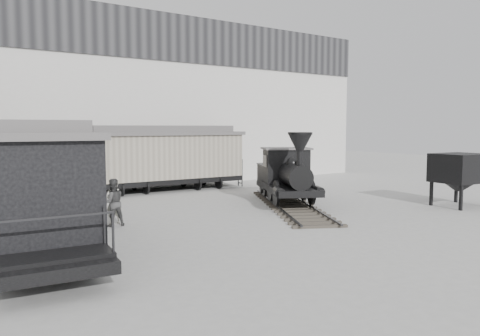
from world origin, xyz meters
TOP-DOWN VIEW (x-y plane):
  - ground at (0.00, 0.00)m, footprint 90.00×90.00m
  - north_wall at (0.00, 14.98)m, footprint 34.00×2.51m
  - locomotive at (2.29, 4.00)m, footprint 6.47×9.81m
  - boxcar at (-0.40, 12.15)m, footprint 9.67×3.35m
  - passenger_coach at (-9.61, 4.02)m, footprint 4.19×14.01m
  - visitor_a at (-6.41, 4.29)m, footprint 0.66×0.45m
  - visitor_b at (-6.59, 3.90)m, footprint 0.93×0.74m
  - coal_hopper at (8.80, -1.08)m, footprint 2.49×2.10m

SIDE VIEW (x-z plane):
  - ground at x=0.00m, z-range 0.00..0.00m
  - visitor_a at x=-6.41m, z-range 0.00..1.74m
  - visitor_b at x=-6.59m, z-range 0.00..1.85m
  - locomotive at x=2.29m, z-range -0.46..3.05m
  - coal_hopper at x=8.80m, z-range 0.39..2.94m
  - passenger_coach at x=-9.61m, z-range 0.19..3.89m
  - boxcar at x=-0.40m, z-range 0.09..4.01m
  - north_wall at x=0.00m, z-range 0.05..11.05m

